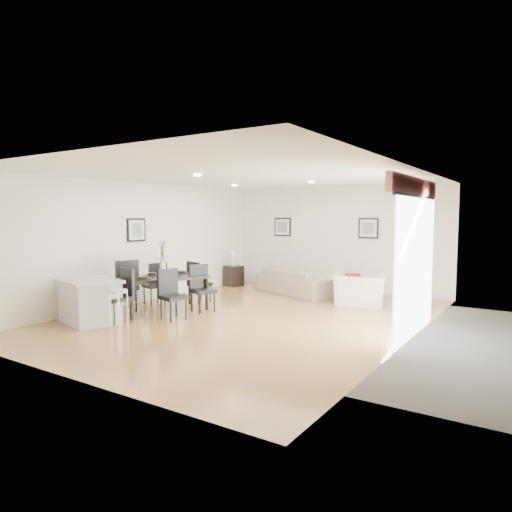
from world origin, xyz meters
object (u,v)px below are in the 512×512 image
Objects in this scene: dining_chair_head at (122,292)px; coffee_table at (274,281)px; sofa at (296,281)px; side_table at (234,276)px; kitchen_island at (90,301)px; dining_chair_foot at (197,280)px; dining_chair_efar at (201,285)px; bar_stool at (118,295)px; dining_chair_wnear at (125,283)px; dining_chair_wfar at (156,281)px; armchair at (359,290)px; dining_table at (163,280)px; dining_chair_enear at (171,291)px.

dining_chair_head is 1.13× the size of coffee_table.
sofa is 2.14m from side_table.
kitchen_island is (-0.67, -5.47, 0.23)m from coffee_table.
dining_chair_foot is 1.66× the size of side_table.
kitchen_island is (-0.44, -0.38, -0.15)m from dining_chair_head.
dining_chair_efar is at bearing 147.81° from dining_chair_foot.
dining_chair_head is at bearing 133.04° from bar_stool.
dining_chair_wnear is 1.90× the size of side_table.
coffee_table is at bearing -83.32° from dining_chair_foot.
bar_stool is at bearing -74.66° from coffee_table.
dining_chair_wnear reaches higher than sofa.
dining_chair_wfar and dining_chair_foot have the same top height.
dining_chair_wfar is at bearing 78.65° from sofa.
dining_chair_efar reaches higher than bar_stool.
kitchen_island is at bearing -127.86° from dining_chair_head.
dining_chair_wnear is 0.88m from dining_chair_head.
dining_chair_wfar is 3.72m from coffee_table.
bar_stool is at bearing 38.92° from armchair.
dining_table is at bearing -77.12° from side_table.
side_table is (-1.44, 4.02, -0.25)m from dining_chair_enear.
armchair is at bearing -8.86° from coffee_table.
dining_chair_efar is 0.96× the size of dining_chair_head.
dining_chair_head is 0.52m from bar_stool.
side_table is (-0.84, 4.69, -0.27)m from dining_chair_head.
dining_chair_efar reaches higher than dining_chair_enear.
dining_chair_head reaches higher than armchair.
bar_stool is (-0.25, -1.92, 0.05)m from dining_chair_efar.
dining_chair_foot reaches higher than sofa.
sofa is 2.61m from dining_chair_foot.
dining_chair_wnear is 4.09m from side_table.
side_table is at bearing 109.81° from kitchen_island.
dining_chair_wnear is 1.08× the size of dining_chair_head.
dining_table reaches higher than armchair.
bar_stool is (0.12, -5.47, 0.41)m from coffee_table.
dining_chair_enear is 1.40× the size of bar_stool.
dining_chair_efar is (1.23, 0.93, -0.06)m from dining_chair_wnear.
dining_chair_wnear is 1.21× the size of coffee_table.
armchair is 3.44m from dining_chair_efar.
dining_chair_enear is 0.99× the size of dining_chair_efar.
dining_chair_enear is at bearing 124.84° from dining_chair_foot.
armchair is 4.97m from dining_chair_wnear.
dining_chair_foot is 1.38× the size of bar_stool.
kitchen_island reaches higher than coffee_table.
dining_table is at bearing 89.00° from kitchen_island.
sofa is 2.95m from dining_chair_efar.
dining_chair_wfar is 0.94× the size of dining_chair_head.
dining_chair_wfar is (-0.01, 0.87, -0.07)m from dining_chair_wnear.
side_table is at bearing -160.41° from dining_chair_wnear.
dining_chair_head reaches higher than coffee_table.
armchair is at bearing 65.12° from kitchen_island.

